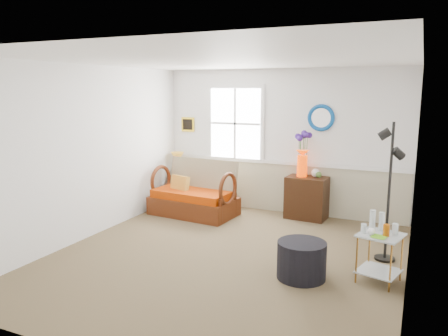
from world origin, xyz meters
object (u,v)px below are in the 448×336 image
at_px(cabinet, 307,198).
at_px(ottoman, 302,260).
at_px(loveseat, 194,188).
at_px(floor_lamp, 389,193).
at_px(lamp_stand, 178,189).
at_px(side_table, 379,258).

xyz_separation_m(cabinet, ottoman, (0.55, -2.46, -0.14)).
distance_m(loveseat, floor_lamp, 3.45).
height_order(loveseat, ottoman, loveseat).
distance_m(floor_lamp, ottoman, 1.51).
xyz_separation_m(lamp_stand, side_table, (4.00, -2.22, 0.02)).
distance_m(lamp_stand, cabinet, 2.60).
bearing_deg(ottoman, side_table, 17.51).
bearing_deg(side_table, lamp_stand, 150.98).
relative_size(cabinet, side_table, 1.27).
height_order(loveseat, cabinet, loveseat).
bearing_deg(loveseat, floor_lamp, -8.96).
relative_size(loveseat, side_table, 2.56).
bearing_deg(lamp_stand, ottoman, -38.34).
xyz_separation_m(loveseat, ottoman, (2.45, -1.85, -0.26)).
relative_size(loveseat, lamp_stand, 2.72).
height_order(cabinet, ottoman, cabinet).
bearing_deg(ottoman, lamp_stand, 141.66).
height_order(loveseat, lamp_stand, loveseat).
relative_size(loveseat, floor_lamp, 0.81).
bearing_deg(loveseat, cabinet, 22.81).
bearing_deg(cabinet, lamp_stand, -176.45).
distance_m(loveseat, cabinet, 2.01).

